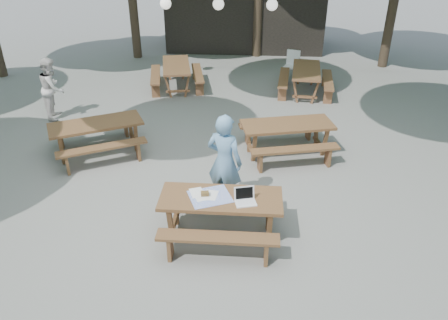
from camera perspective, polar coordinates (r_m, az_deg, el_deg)
ground at (r=9.03m, az=-2.53°, el=-2.38°), size 80.00×80.00×0.00m
pavilion at (r=18.43m, az=2.81°, el=18.97°), size 6.00×3.00×2.80m
main_picnic_table at (r=7.32m, az=-0.40°, el=-7.22°), size 2.00×1.58×0.75m
picnic_table_nw at (r=10.20m, az=-16.17°, el=2.84°), size 2.41×2.27×0.75m
picnic_table_ne at (r=9.86m, az=8.14°, el=2.84°), size 2.21×1.97×0.75m
picnic_table_far_w at (r=13.82m, az=-6.19°, el=10.88°), size 1.92×2.17×0.75m
picnic_table_far_e at (r=13.53m, az=10.60°, el=10.14°), size 1.75×2.07×0.75m
woman at (r=7.77m, az=0.08°, el=-0.24°), size 0.78×0.65×1.82m
second_person at (r=12.35m, az=-21.48°, el=8.73°), size 0.75×0.89×1.60m
plastic_chair at (r=14.81m, az=8.72°, el=11.45°), size 0.56×0.56×0.90m
laptop at (r=6.98m, az=2.76°, el=-5.03°), size 0.38×0.33×0.24m
tabletop_clutter at (r=7.13m, az=-2.05°, el=-4.70°), size 0.81×0.76×0.08m
paper_lanterns at (r=13.86m, az=-0.68°, el=19.70°), size 9.00×0.34×0.38m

